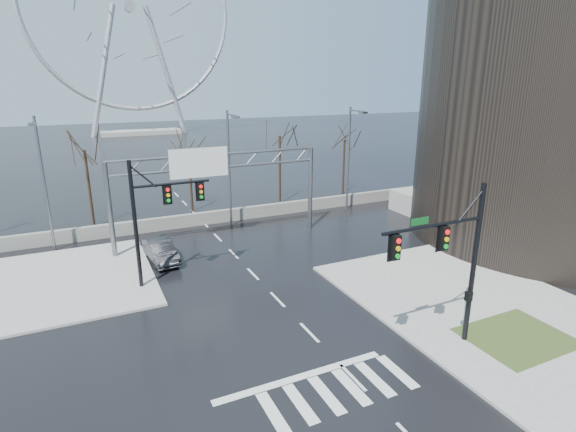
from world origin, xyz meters
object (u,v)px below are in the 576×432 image
signal_mast_near (454,254)px  car (161,251)px  signal_mast_far (154,211)px  ferris_wheel (130,16)px  sign_gantry (214,178)px

signal_mast_near → car: signal_mast_near is taller
signal_mast_far → ferris_wheel: size_ratio=0.16×
sign_gantry → car: sign_gantry is taller
signal_mast_near → ferris_wheel: bearing=90.1°
signal_mast_far → sign_gantry: size_ratio=0.49×
signal_mast_far → ferris_wheel: bearing=82.8°
car → sign_gantry: bearing=18.7°
signal_mast_far → sign_gantry: signal_mast_far is taller
ferris_wheel → signal_mast_near: bearing=-89.9°
sign_gantry → car: bearing=-156.5°
signal_mast_far → ferris_wheel: 89.30m
ferris_wheel → car: bearing=-97.0°
ferris_wheel → car: size_ratio=11.12×
signal_mast_near → signal_mast_far: same height
sign_gantry → car: size_ratio=3.57×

